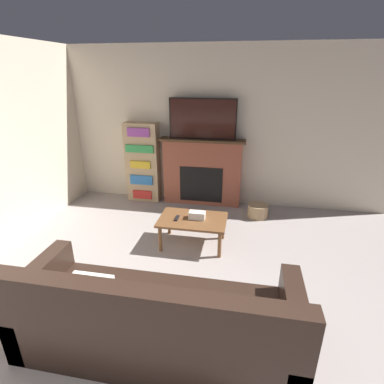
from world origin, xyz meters
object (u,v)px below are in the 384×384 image
Objects in this scene: fireplace at (202,172)px; couch at (156,322)px; bookshelf at (143,163)px; tv at (203,119)px; coffee_table at (193,222)px; storage_basket at (258,211)px.

couch is at bearing -88.18° from fireplace.
bookshelf is at bearing -178.80° from fireplace.
tv reaches higher than bookshelf.
coffee_table is 1.89m from bookshelf.
couch is 2.57× the size of coffee_table.
couch is at bearing -88.17° from tv.
bookshelf is (-1.09, -0.00, -0.81)m from tv.
fireplace is 1.03× the size of bookshelf.
couch is at bearing -69.36° from bookshelf.
tv is 0.78× the size of bookshelf.
couch reaches higher than storage_basket.
fireplace is at bearing 91.82° from couch.
couch is 1.74m from coffee_table.
fireplace is 4.41× the size of storage_basket.
coffee_table is 0.64× the size of bookshelf.
coffee_table reaches higher than storage_basket.
storage_basket is (1.01, -0.37, -1.43)m from tv.
tv is 0.48× the size of couch.
coffee_table is 1.42m from storage_basket.
bookshelf is (-1.19, 3.17, 0.42)m from couch.
tv is at bearing 93.93° from coffee_table.
tv is 1.36m from bookshelf.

